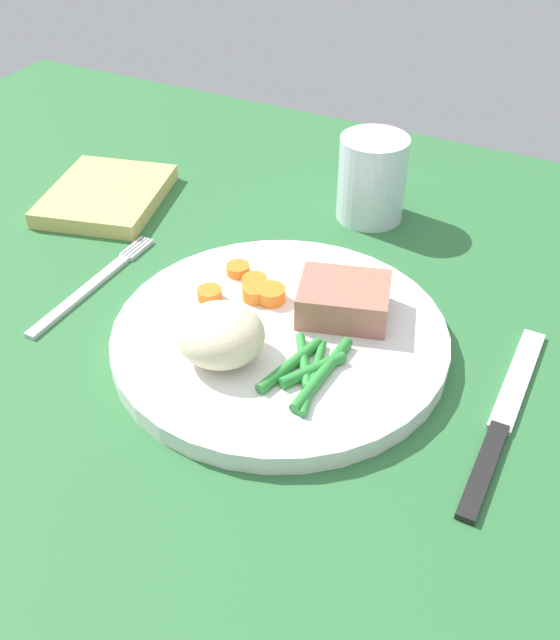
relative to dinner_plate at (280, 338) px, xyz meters
The scene contains 10 objects.
dining_table 3.40cm from the dinner_plate, 148.82° to the right, with size 120.00×90.00×2.00cm.
dinner_plate is the anchor object (origin of this frame).
meat_portion 5.95cm from the dinner_plate, 49.40° to the left, with size 7.13×5.69×2.82cm, color #A86B56.
mashed_potatoes 6.09cm from the dinner_plate, 116.57° to the right, with size 6.62×6.42×4.21cm, color beige.
carrot_slices 5.77cm from the dinner_plate, 144.96° to the left, with size 6.71×6.34×1.16cm.
green_beans 5.66cm from the dinner_plate, 40.24° to the right, with size 4.71×8.56×0.87cm.
fork 18.50cm from the dinner_plate, behind, with size 1.44×16.60×0.40cm.
knife 17.92cm from the dinner_plate, ahead, with size 1.70×20.50×0.64cm.
water_glass 22.53cm from the dinner_plate, 93.11° to the left, with size 6.72×6.72×8.47cm.
napkin 29.48cm from the dinner_plate, 154.92° to the left, with size 11.14×13.41×1.62cm, color #DBBC6B.
Camera 1 is at (22.98, -38.80, 40.27)cm, focal length 41.51 mm.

